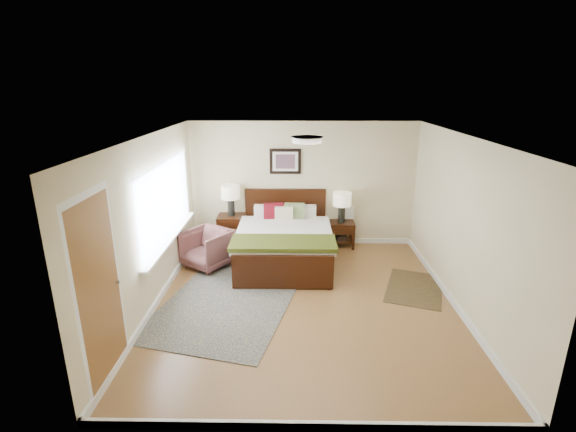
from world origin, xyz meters
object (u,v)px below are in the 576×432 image
(lamp_right, at_px, (342,201))
(armchair, at_px, (207,248))
(rug_persian, at_px, (227,304))
(bed, at_px, (284,236))
(nightstand_left, at_px, (232,222))
(lamp_left, at_px, (231,194))
(nightstand_right, at_px, (341,232))

(lamp_right, height_order, armchair, lamp_right)
(rug_persian, bearing_deg, lamp_right, 63.91)
(lamp_right, bearing_deg, bed, -144.14)
(nightstand_left, height_order, lamp_left, lamp_left)
(rug_persian, bearing_deg, nightstand_left, 109.55)
(nightstand_left, distance_m, lamp_right, 2.25)
(armchair, bearing_deg, lamp_left, 107.21)
(nightstand_right, relative_size, lamp_right, 0.87)
(nightstand_left, xyz_separation_m, lamp_left, (-0.00, 0.02, 0.56))
(nightstand_left, bearing_deg, bed, -36.35)
(lamp_left, height_order, lamp_right, lamp_left)
(nightstand_left, distance_m, armchair, 1.03)
(armchair, bearing_deg, lamp_right, 56.10)
(lamp_right, relative_size, armchair, 0.80)
(lamp_left, xyz_separation_m, lamp_right, (2.21, 0.00, -0.13))
(nightstand_left, bearing_deg, armchair, -107.81)
(bed, relative_size, nightstand_right, 4.00)
(lamp_right, bearing_deg, lamp_left, 180.00)
(armchair, bearing_deg, nightstand_left, 106.84)
(nightstand_right, bearing_deg, armchair, -158.83)
(lamp_left, height_order, armchair, lamp_left)
(bed, xyz_separation_m, nightstand_right, (1.13, 0.80, -0.20))
(bed, bearing_deg, lamp_left, 142.90)
(armchair, distance_m, rug_persian, 1.52)
(bed, xyz_separation_m, lamp_left, (-1.08, 0.82, 0.57))
(nightstand_right, bearing_deg, bed, -144.60)
(bed, xyz_separation_m, armchair, (-1.39, -0.17, -0.18))
(lamp_right, bearing_deg, nightstand_right, -90.00)
(nightstand_right, bearing_deg, lamp_left, 179.64)
(armchair, bearing_deg, bed, 41.75)
(nightstand_left, xyz_separation_m, rug_persian, (0.24, -2.34, -0.53))
(lamp_right, bearing_deg, armchair, -158.56)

